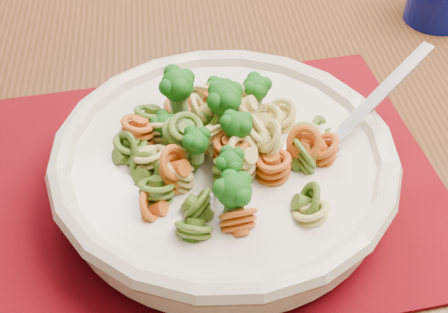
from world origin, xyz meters
TOP-DOWN VIEW (x-y plane):
  - dining_table at (-0.49, -0.16)m, footprint 1.78×1.48m
  - placemat at (-0.48, -0.23)m, footprint 0.47×0.41m
  - pasta_bowl at (-0.47, -0.24)m, footprint 0.28×0.28m
  - pasta_broccoli_heap at (-0.47, -0.24)m, footprint 0.24×0.24m
  - fork at (-0.40, -0.28)m, footprint 0.18×0.06m

SIDE VIEW (x-z plane):
  - dining_table at x=-0.49m, z-range 0.26..0.96m
  - placemat at x=-0.48m, z-range 0.69..0.70m
  - pasta_bowl at x=-0.47m, z-range 0.70..0.75m
  - fork at x=-0.40m, z-range 0.70..0.78m
  - pasta_broccoli_heap at x=-0.47m, z-range 0.71..0.77m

